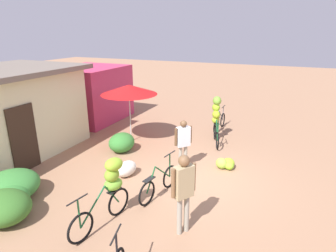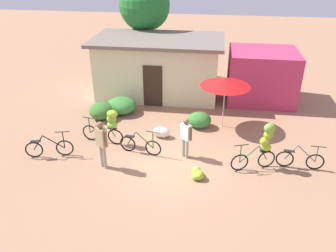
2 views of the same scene
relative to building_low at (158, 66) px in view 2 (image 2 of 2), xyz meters
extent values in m
plane|color=#9E7355|center=(1.50, -6.37, -1.46)|extent=(60.00, 60.00, 0.00)
cube|color=beige|center=(0.00, 0.00, -0.10)|extent=(5.90, 3.23, 2.72)
cube|color=#72665B|center=(0.00, 0.00, 1.34)|extent=(6.40, 3.73, 0.16)
cube|color=#332319|center=(0.00, -1.63, -0.46)|extent=(0.90, 0.06, 2.00)
cube|color=#C23359|center=(5.11, -0.05, -0.23)|extent=(3.20, 2.80, 2.46)
cylinder|color=brown|center=(-1.14, 2.50, 0.14)|extent=(0.36, 0.36, 3.19)
sphere|color=#23712C|center=(-1.14, 2.50, 2.56)|extent=(2.77, 2.77, 2.77)
ellipsoid|color=#376D28|center=(-2.03, -3.22, -1.10)|extent=(1.10, 1.24, 0.71)
ellipsoid|color=#398636|center=(-1.69, -2.98, -1.15)|extent=(0.95, 0.81, 0.61)
ellipsoid|color=#398136|center=(-1.31, -2.57, -1.10)|extent=(1.39, 1.33, 0.71)
ellipsoid|color=#367E32|center=(2.33, -3.50, -1.12)|extent=(1.00, 0.85, 0.67)
cylinder|color=beige|center=(3.29, -3.30, -0.40)|extent=(0.04, 0.04, 2.11)
cone|color=red|center=(3.29, -3.30, 0.55)|extent=(2.06, 2.06, 0.35)
torus|color=black|center=(-2.41, -6.44, -1.14)|extent=(0.63, 0.21, 0.63)
torus|color=black|center=(-3.46, -6.71, -1.14)|extent=(0.63, 0.21, 0.63)
cylinder|color=black|center=(-3.27, -6.66, -0.86)|extent=(0.41, 0.14, 0.58)
cylinder|color=black|center=(-2.75, -6.52, -0.86)|extent=(0.71, 0.22, 0.58)
cylinder|color=black|center=(-2.41, -6.44, -0.47)|extent=(0.49, 0.16, 0.03)
cylinder|color=black|center=(-2.41, -6.44, -0.81)|extent=(0.04, 0.04, 0.67)
cube|color=black|center=(-3.35, -6.68, -0.79)|extent=(0.38, 0.23, 0.02)
torus|color=black|center=(-1.87, -5.21, -1.13)|extent=(0.65, 0.16, 0.65)
torus|color=black|center=(-0.79, -5.40, -1.13)|extent=(0.65, 0.16, 0.65)
cylinder|color=#19592D|center=(-0.98, -5.37, -0.83)|extent=(0.41, 0.11, 0.61)
cylinder|color=#19592D|center=(-1.52, -5.27, -0.83)|extent=(0.73, 0.16, 0.62)
cylinder|color=black|center=(-1.87, -5.21, -0.48)|extent=(0.50, 0.11, 0.03)
cylinder|color=#19592D|center=(-1.87, -5.21, -0.80)|extent=(0.04, 0.04, 0.65)
cube|color=black|center=(-0.90, -5.38, -0.77)|extent=(0.38, 0.20, 0.02)
ellipsoid|color=#73B135|center=(-0.89, -5.36, -0.63)|extent=(0.52, 0.48, 0.27)
ellipsoid|color=#7DA62B|center=(-0.91, -5.35, -0.39)|extent=(0.38, 0.30, 0.30)
ellipsoid|color=#8CBD2D|center=(-0.86, -5.38, -0.16)|extent=(0.49, 0.43, 0.28)
torus|color=black|center=(0.79, -5.99, -1.15)|extent=(0.62, 0.16, 0.62)
torus|color=black|center=(-0.20, -5.82, -1.15)|extent=(0.62, 0.16, 0.62)
cylinder|color=#19592D|center=(-0.03, -5.85, -0.86)|extent=(0.38, 0.10, 0.59)
cylinder|color=#19592D|center=(0.47, -5.93, -0.86)|extent=(0.67, 0.15, 0.59)
cylinder|color=black|center=(0.79, -5.99, -0.48)|extent=(0.50, 0.12, 0.03)
cylinder|color=#19592D|center=(0.79, -5.99, -0.81)|extent=(0.04, 0.04, 0.67)
cube|color=black|center=(-0.10, -5.83, -0.81)|extent=(0.38, 0.20, 0.02)
torus|color=black|center=(3.87, -6.51, -1.14)|extent=(0.62, 0.26, 0.64)
torus|color=black|center=(4.80, -6.17, -1.14)|extent=(0.62, 0.26, 0.64)
cylinder|color=#19592D|center=(4.63, -6.23, -0.85)|extent=(0.37, 0.16, 0.59)
cylinder|color=#19592D|center=(4.17, -6.40, -0.85)|extent=(0.64, 0.26, 0.60)
cylinder|color=black|center=(3.87, -6.51, -0.46)|extent=(0.48, 0.20, 0.03)
cylinder|color=#19592D|center=(3.87, -6.51, -0.80)|extent=(0.04, 0.04, 0.68)
cube|color=black|center=(4.70, -6.21, -0.79)|extent=(0.39, 0.25, 0.02)
ellipsoid|color=#9DB92A|center=(4.72, -6.20, -0.64)|extent=(0.40, 0.34, 0.27)
ellipsoid|color=#98B726|center=(4.64, -6.22, -0.41)|extent=(0.45, 0.43, 0.30)
ellipsoid|color=#8FB827|center=(4.74, -6.18, -0.17)|extent=(0.45, 0.43, 0.30)
ellipsoid|color=#74A637|center=(4.74, -6.20, 0.09)|extent=(0.48, 0.44, 0.33)
torus|color=black|center=(6.43, -6.09, -1.15)|extent=(0.61, 0.08, 0.61)
torus|color=black|center=(5.43, -6.05, -1.15)|extent=(0.61, 0.08, 0.61)
cylinder|color=slate|center=(5.61, -6.05, -0.86)|extent=(0.38, 0.05, 0.60)
cylinder|color=slate|center=(6.11, -6.08, -0.86)|extent=(0.67, 0.06, 0.61)
cylinder|color=black|center=(6.43, -6.09, -0.55)|extent=(0.50, 0.05, 0.03)
cylinder|color=slate|center=(6.43, -6.09, -0.85)|extent=(0.04, 0.04, 0.60)
cube|color=black|center=(5.53, -6.05, -0.82)|extent=(0.37, 0.16, 0.02)
ellipsoid|color=#96BB2B|center=(2.55, -7.20, -1.30)|extent=(0.34, 0.39, 0.32)
ellipsoid|color=#95BB3F|center=(2.43, -7.01, -1.29)|extent=(0.41, 0.45, 0.34)
ellipsoid|color=#8DC62D|center=(2.47, -7.24, -1.33)|extent=(0.45, 0.42, 0.26)
ellipsoid|color=silver|center=(0.87, -4.59, -1.24)|extent=(0.77, 0.56, 0.44)
cylinder|color=gray|center=(-0.85, -6.91, -1.03)|extent=(0.11, 0.11, 0.86)
cylinder|color=gray|center=(-0.70, -7.01, -1.03)|extent=(0.11, 0.11, 0.86)
cube|color=tan|center=(-0.78, -6.96, -0.26)|extent=(0.44, 0.39, 0.68)
cylinder|color=brown|center=(-0.99, -6.82, -0.23)|extent=(0.08, 0.08, 0.61)
cylinder|color=brown|center=(-0.57, -7.10, -0.23)|extent=(0.08, 0.08, 0.61)
sphere|color=brown|center=(-0.78, -6.96, 0.19)|extent=(0.23, 0.23, 0.23)
cylinder|color=gray|center=(2.03, -5.98, -1.08)|extent=(0.11, 0.11, 0.75)
cylinder|color=gray|center=(1.89, -5.86, -1.08)|extent=(0.11, 0.11, 0.75)
cube|color=silver|center=(1.96, -5.92, -0.41)|extent=(0.44, 0.41, 0.59)
cylinder|color=brown|center=(2.15, -6.08, -0.38)|extent=(0.08, 0.08, 0.53)
cylinder|color=brown|center=(1.76, -5.76, -0.38)|extent=(0.08, 0.08, 0.53)
sphere|color=brown|center=(1.96, -5.92, -0.01)|extent=(0.20, 0.20, 0.20)
camera|label=1|loc=(-5.49, -8.69, 2.58)|focal=30.53mm
camera|label=2|loc=(2.82, -16.49, 5.39)|focal=36.65mm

